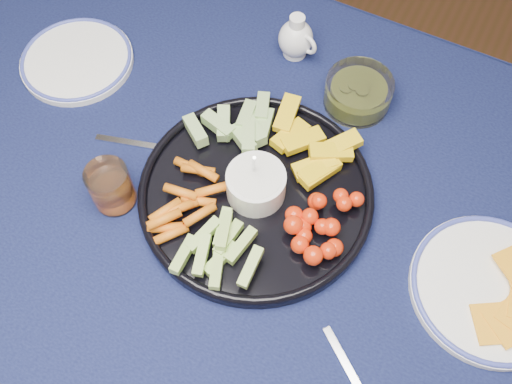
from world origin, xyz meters
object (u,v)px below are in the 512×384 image
at_px(creamer_pitcher, 296,39).
at_px(juice_tumbler, 112,188).
at_px(crudite_platter, 255,189).
at_px(pickle_bowl, 358,93).
at_px(cheese_plate, 491,288).
at_px(dining_table, 219,243).
at_px(side_plate_extra, 77,60).

distance_m(creamer_pitcher, juice_tumbler, 0.43).
relative_size(crudite_platter, creamer_pitcher, 4.22).
xyz_separation_m(pickle_bowl, cheese_plate, (0.31, -0.23, -0.01)).
height_order(dining_table, juice_tumbler, juice_tumbler).
bearing_deg(pickle_bowl, side_plate_extra, -162.60).
bearing_deg(juice_tumbler, dining_table, 14.31).
xyz_separation_m(dining_table, juice_tumbler, (-0.16, -0.04, 0.12)).
bearing_deg(crudite_platter, dining_table, -116.98).
height_order(pickle_bowl, cheese_plate, pickle_bowl).
distance_m(cheese_plate, side_plate_extra, 0.80).
distance_m(creamer_pitcher, pickle_bowl, 0.16).
height_order(creamer_pitcher, juice_tumbler, creamer_pitcher).
distance_m(crudite_platter, pickle_bowl, 0.26).
height_order(crudite_platter, cheese_plate, crudite_platter).
distance_m(cheese_plate, juice_tumbler, 0.59).
xyz_separation_m(creamer_pitcher, pickle_bowl, (0.15, -0.05, -0.01)).
distance_m(pickle_bowl, juice_tumbler, 0.44).
distance_m(dining_table, creamer_pitcher, 0.39).
height_order(cheese_plate, side_plate_extra, cheese_plate).
height_order(dining_table, cheese_plate, cheese_plate).
relative_size(cheese_plate, side_plate_extra, 1.14).
relative_size(juice_tumbler, side_plate_extra, 0.39).
xyz_separation_m(creamer_pitcher, juice_tumbler, (-0.12, -0.41, -0.00)).
height_order(creamer_pitcher, side_plate_extra, creamer_pitcher).
relative_size(crudite_platter, pickle_bowl, 3.20).
bearing_deg(creamer_pitcher, juice_tumbler, -106.15).
bearing_deg(creamer_pitcher, cheese_plate, -32.30).
distance_m(crudite_platter, cheese_plate, 0.38).
height_order(pickle_bowl, side_plate_extra, pickle_bowl).
relative_size(crudite_platter, juice_tumbler, 4.70).
relative_size(crudite_platter, side_plate_extra, 1.82).
bearing_deg(pickle_bowl, juice_tumbler, -126.46).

